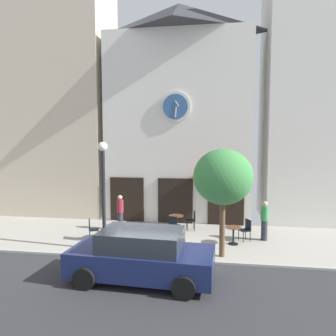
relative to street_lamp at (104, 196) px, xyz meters
name	(u,v)px	position (x,y,z in m)	size (l,w,h in m)	color
ground_plane	(140,264)	(1.66, -1.12, -2.14)	(25.18, 10.98, 0.13)	#9E998E
clock_building	(179,110)	(2.23, 5.72, 3.74)	(7.63, 4.08, 11.43)	silver
neighbor_building_left	(58,86)	(-4.97, 6.25, 5.32)	(6.18, 3.78, 14.87)	beige
neighbor_building_right	(329,89)	(10.00, 6.23, 4.74)	(6.49, 3.73, 13.72)	silver
street_lamp	(104,196)	(0.00, 0.00, 0.00)	(0.36, 0.36, 4.17)	black
street_tree	(223,177)	(4.48, -0.06, 0.79)	(2.12, 1.91, 3.93)	brown
cafe_table_leftmost	(111,227)	(-0.19, 1.32, -1.62)	(0.67, 0.67, 0.73)	black
cafe_table_near_curb	(176,220)	(2.44, 2.92, -1.61)	(0.69, 0.69, 0.73)	black
cafe_table_center	(233,232)	(4.98, 1.36, -1.63)	(0.65, 0.65, 0.72)	black
cafe_chair_left_end	(174,224)	(2.44, 2.11, -1.59)	(0.48, 0.48, 0.90)	black
cafe_chair_under_awning	(92,228)	(-0.93, 1.04, -1.59)	(0.52, 0.52, 0.90)	black
cafe_chair_curbside	(192,219)	(3.18, 3.17, -1.59)	(0.46, 0.46, 0.90)	black
cafe_chair_near_tree	(246,228)	(5.54, 1.92, -1.59)	(0.54, 0.54, 0.90)	black
cafe_chair_corner	(116,232)	(0.26, 0.65, -1.59)	(0.55, 0.55, 0.90)	black
pedestrian_maroon	(120,212)	(-0.18, 2.65, -1.26)	(0.37, 0.37, 1.67)	#2D2D38
pedestrian_green	(264,220)	(6.30, 2.09, -1.26)	(0.38, 0.38, 1.67)	#2D2D38
parked_car_navy	(142,256)	(2.04, -2.40, -1.36)	(4.39, 2.21, 1.55)	navy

